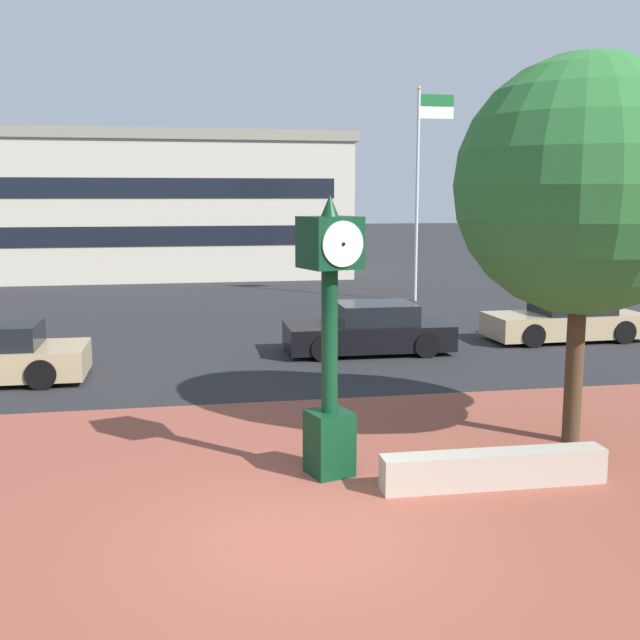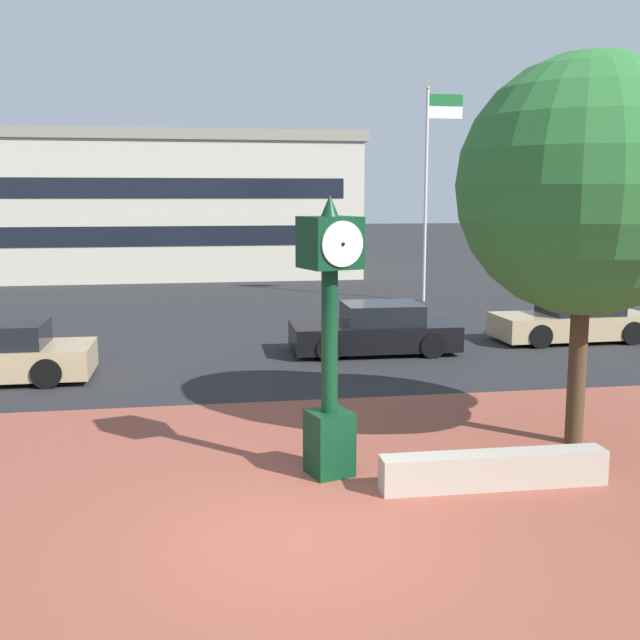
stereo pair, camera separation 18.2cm
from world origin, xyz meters
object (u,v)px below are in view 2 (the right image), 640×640
at_px(car_street_far, 574,321).
at_px(civic_building, 152,205).
at_px(car_street_mid, 376,331).
at_px(street_clock, 330,332).
at_px(flagpole_primary, 429,178).
at_px(plaza_tree, 595,192).

relative_size(car_street_far, civic_building, 0.21).
relative_size(car_street_mid, civic_building, 0.21).
distance_m(street_clock, civic_building, 31.41).
height_order(street_clock, car_street_mid, street_clock).
height_order(car_street_far, flagpole_primary, flagpole_primary).
xyz_separation_m(street_clock, flagpole_primary, (7.01, 17.81, 2.52)).
xyz_separation_m(street_clock, car_street_far, (8.55, 9.19, -1.54)).
bearing_deg(plaza_tree, civic_building, 105.17).
relative_size(car_street_far, flagpole_primary, 0.55).
height_order(car_street_far, civic_building, civic_building).
distance_m(plaza_tree, flagpole_primary, 17.12).
bearing_deg(car_street_mid, car_street_far, -82.53).
distance_m(car_street_far, flagpole_primary, 9.65).
bearing_deg(plaza_tree, street_clock, -168.54).
height_order(plaza_tree, civic_building, civic_building).
height_order(street_clock, flagpole_primary, flagpole_primary).
distance_m(street_clock, car_street_mid, 9.09).
xyz_separation_m(car_street_mid, car_street_far, (5.81, 0.67, -0.00)).
bearing_deg(civic_building, plaza_tree, -74.83).
bearing_deg(flagpole_primary, civic_building, 128.97).
bearing_deg(car_street_far, civic_building, 28.11).
bearing_deg(flagpole_primary, car_street_mid, -114.66).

